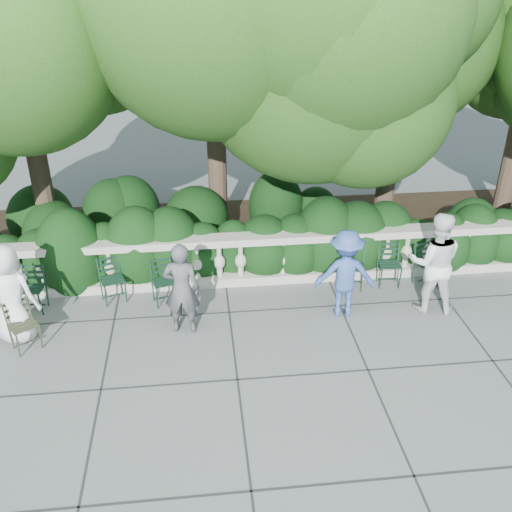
{
  "coord_description": "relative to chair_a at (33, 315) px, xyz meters",
  "views": [
    {
      "loc": [
        -0.95,
        -7.59,
        5.67
      ],
      "look_at": [
        0.0,
        1.0,
        1.0
      ],
      "focal_mm": 40.0,
      "sensor_mm": 36.0,
      "label": 1
    }
  ],
  "objects": [
    {
      "name": "person_older_blue",
      "position": [
        5.4,
        -0.54,
        0.8
      ],
      "size": [
        1.08,
        0.67,
        1.6
      ],
      "primitive_type": "imported",
      "rotation": [
        0.0,
        0.0,
        3.06
      ],
      "color": "#2F488E",
      "rests_on": "ground"
    },
    {
      "name": "tree_canopy",
      "position": [
        4.62,
        2.09,
        3.96
      ],
      "size": [
        15.04,
        6.52,
        6.78
      ],
      "color": "#3F3023",
      "rests_on": "ground"
    },
    {
      "name": "chair_weathered",
      "position": [
        0.22,
        -1.09,
        0.0
      ],
      "size": [
        0.63,
        0.64,
        0.84
      ],
      "primitive_type": null,
      "rotation": [
        0.0,
        0.0,
        0.58
      ],
      "color": "black",
      "rests_on": "ground"
    },
    {
      "name": "chair_a",
      "position": [
        0.0,
        0.0,
        0.0
      ],
      "size": [
        0.49,
        0.53,
        0.84
      ],
      "primitive_type": null,
      "rotation": [
        0.0,
        0.0,
        -0.12
      ],
      "color": "black",
      "rests_on": "ground"
    },
    {
      "name": "chair_d",
      "position": [
        6.49,
        0.17,
        0.0
      ],
      "size": [
        0.49,
        0.52,
        0.84
      ],
      "primitive_type": null,
      "rotation": [
        0.0,
        0.0,
        -0.1
      ],
      "color": "black",
      "rests_on": "ground"
    },
    {
      "name": "shrub_hedge",
      "position": [
        3.93,
        1.89,
        0.0
      ],
      "size": [
        15.0,
        2.6,
        1.7
      ],
      "primitive_type": null,
      "color": "black",
      "rests_on": "ground"
    },
    {
      "name": "chair_c",
      "position": [
        2.35,
        -0.0,
        0.0
      ],
      "size": [
        0.55,
        0.58,
        0.84
      ],
      "primitive_type": null,
      "rotation": [
        0.0,
        0.0,
        0.28
      ],
      "color": "black",
      "rests_on": "ground"
    },
    {
      "name": "chair_e",
      "position": [
        5.76,
        0.17,
        0.0
      ],
      "size": [
        0.56,
        0.59,
        0.84
      ],
      "primitive_type": null,
      "rotation": [
        0.0,
        0.0,
        -0.31
      ],
      "color": "black",
      "rests_on": "ground"
    },
    {
      "name": "person_woman_grey",
      "position": [
        2.64,
        -0.74,
        0.81
      ],
      "size": [
        0.65,
        0.48,
        1.63
      ],
      "primitive_type": "imported",
      "rotation": [
        0.0,
        0.0,
        2.99
      ],
      "color": "#45454B",
      "rests_on": "ground"
    },
    {
      "name": "chair_b",
      "position": [
        1.43,
        0.18,
        0.0
      ],
      "size": [
        0.58,
        0.6,
        0.84
      ],
      "primitive_type": null,
      "rotation": [
        0.0,
        0.0,
        0.36
      ],
      "color": "black",
      "rests_on": "ground"
    },
    {
      "name": "ground",
      "position": [
        3.93,
        -1.11,
        0.0
      ],
      "size": [
        90.0,
        90.0,
        0.0
      ],
      "primitive_type": "plane",
      "color": "#515559",
      "rests_on": "ground"
    },
    {
      "name": "chair_f",
      "position": [
        7.27,
        0.1,
        0.0
      ],
      "size": [
        0.57,
        0.59,
        0.84
      ],
      "primitive_type": null,
      "rotation": [
        0.0,
        0.0,
        0.32
      ],
      "color": "black",
      "rests_on": "ground"
    },
    {
      "name": "person_casual_man",
      "position": [
        6.96,
        -0.54,
        0.92
      ],
      "size": [
        1.04,
        0.9,
        1.85
      ],
      "primitive_type": "imported",
      "rotation": [
        0.0,
        0.0,
        2.9
      ],
      "color": "silver",
      "rests_on": "ground"
    },
    {
      "name": "balustrade",
      "position": [
        3.93,
        0.69,
        0.49
      ],
      "size": [
        12.0,
        0.44,
        1.0
      ],
      "color": "#9E998E",
      "rests_on": "ground"
    },
    {
      "name": "person_businessman",
      "position": [
        -0.04,
        -0.67,
        0.85
      ],
      "size": [
        0.96,
        0.76,
        1.71
      ],
      "primitive_type": "imported",
      "rotation": [
        0.0,
        0.0,
        2.84
      ],
      "color": "white",
      "rests_on": "ground"
    }
  ]
}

